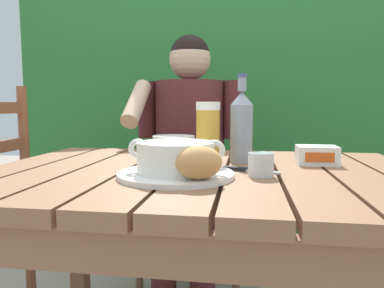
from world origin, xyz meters
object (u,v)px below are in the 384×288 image
(soup_bowl, at_px, (176,156))
(bread_roll, at_px, (199,163))
(water_glass_small, at_px, (261,164))
(person_eating, at_px, (188,148))
(serving_plate, at_px, (176,174))
(butter_tub, at_px, (317,155))
(table_knife, at_px, (245,170))
(beer_glass, at_px, (208,133))
(beer_bottle, at_px, (241,126))
(diner_bowl, at_px, (174,144))
(chair_near_diner, at_px, (195,188))

(soup_bowl, relative_size, bread_roll, 1.85)
(soup_bowl, height_order, water_glass_small, soup_bowl)
(person_eating, bearing_deg, bread_roll, -79.31)
(serving_plate, bearing_deg, soup_bowl, -116.57)
(bread_roll, bearing_deg, butter_tub, 46.12)
(bread_roll, height_order, table_knife, bread_roll)
(person_eating, bearing_deg, serving_plate, -83.05)
(serving_plate, distance_m, beer_glass, 0.23)
(butter_tub, bearing_deg, water_glass_small, -129.85)
(person_eating, relative_size, water_glass_small, 19.76)
(bread_roll, distance_m, table_knife, 0.21)
(water_glass_small, distance_m, butter_tub, 0.26)
(person_eating, xyz_separation_m, beer_bottle, (0.25, -0.53, 0.13))
(person_eating, distance_m, soup_bowl, 0.78)
(bread_roll, relative_size, beer_glass, 0.70)
(butter_tub, bearing_deg, bread_roll, -133.88)
(person_eating, height_order, diner_bowl, person_eating)
(chair_near_diner, height_order, beer_bottle, beer_bottle)
(serving_plate, height_order, beer_glass, beer_glass)
(water_glass_small, height_order, butter_tub, water_glass_small)
(diner_bowl, bearing_deg, beer_glass, -55.99)
(soup_bowl, bearing_deg, water_glass_small, 10.77)
(chair_near_diner, bearing_deg, serving_plate, -84.62)
(soup_bowl, xyz_separation_m, beer_glass, (0.06, 0.21, 0.04))
(chair_near_diner, xyz_separation_m, person_eating, (-0.00, -0.20, 0.24))
(bread_roll, relative_size, table_knife, 0.86)
(chair_near_diner, relative_size, bread_roll, 7.81)
(butter_tub, xyz_separation_m, table_knife, (-0.21, -0.14, -0.02))
(beer_bottle, distance_m, water_glass_small, 0.23)
(water_glass_small, bearing_deg, chair_near_diner, 107.57)
(soup_bowl, height_order, butter_tub, soup_bowl)
(person_eating, distance_m, beer_glass, 0.59)
(beer_glass, relative_size, water_glass_small, 2.92)
(soup_bowl, distance_m, bread_roll, 0.10)
(serving_plate, bearing_deg, butter_tub, 32.96)
(person_eating, relative_size, bread_roll, 9.63)
(water_glass_small, distance_m, table_knife, 0.07)
(bread_roll, bearing_deg, person_eating, 100.69)
(soup_bowl, distance_m, water_glass_small, 0.21)
(water_glass_small, bearing_deg, beer_glass, 131.12)
(water_glass_small, xyz_separation_m, diner_bowl, (-0.30, 0.39, 0.00))
(bread_roll, bearing_deg, diner_bowl, 107.38)
(serving_plate, height_order, water_glass_small, water_glass_small)
(soup_bowl, height_order, bread_roll, soup_bowl)
(water_glass_small, height_order, diner_bowl, diner_bowl)
(beer_glass, bearing_deg, person_eating, 104.90)
(beer_glass, bearing_deg, table_knife, -44.69)
(serving_plate, xyz_separation_m, beer_glass, (0.06, 0.21, 0.09))
(bread_roll, bearing_deg, beer_glass, 92.07)
(chair_near_diner, distance_m, soup_bowl, 1.02)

